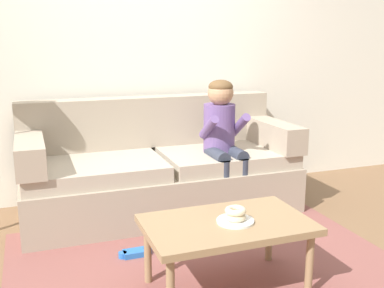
% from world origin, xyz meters
% --- Properties ---
extents(ground, '(10.00, 10.00, 0.00)m').
position_xyz_m(ground, '(0.00, 0.00, 0.00)').
color(ground, brown).
extents(wall_back, '(8.00, 0.10, 2.80)m').
position_xyz_m(wall_back, '(0.00, 1.40, 1.40)').
color(wall_back, silver).
rests_on(wall_back, ground).
extents(area_rug, '(2.44, 1.95, 0.01)m').
position_xyz_m(area_rug, '(0.00, -0.25, 0.01)').
color(area_rug, brown).
rests_on(area_rug, ground).
extents(couch, '(2.21, 0.90, 0.93)m').
position_xyz_m(couch, '(0.00, 0.85, 0.34)').
color(couch, tan).
rests_on(couch, ground).
extents(coffee_table, '(0.93, 0.57, 0.42)m').
position_xyz_m(coffee_table, '(0.01, -0.51, 0.38)').
color(coffee_table, '#937551').
rests_on(coffee_table, ground).
extents(person_child, '(0.34, 0.58, 1.10)m').
position_xyz_m(person_child, '(0.48, 0.64, 0.67)').
color(person_child, '#664C84').
rests_on(person_child, ground).
extents(plate, '(0.21, 0.21, 0.01)m').
position_xyz_m(plate, '(0.04, -0.53, 0.43)').
color(plate, white).
rests_on(plate, coffee_table).
extents(donut, '(0.16, 0.16, 0.04)m').
position_xyz_m(donut, '(0.04, -0.53, 0.46)').
color(donut, beige).
rests_on(donut, plate).
extents(donut_second, '(0.12, 0.12, 0.04)m').
position_xyz_m(donut_second, '(0.04, -0.53, 0.49)').
color(donut_second, beige).
rests_on(donut_second, donut).
extents(toy_controller, '(0.23, 0.09, 0.05)m').
position_xyz_m(toy_controller, '(-0.40, 0.07, 0.03)').
color(toy_controller, blue).
rests_on(toy_controller, ground).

